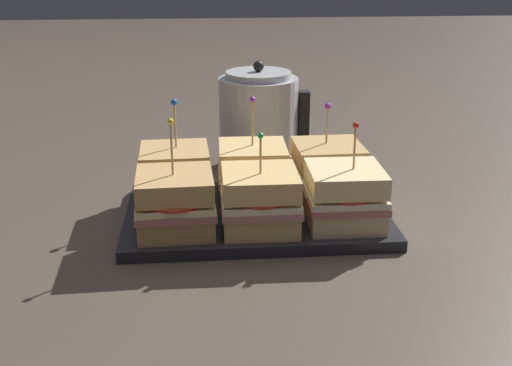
{
  "coord_description": "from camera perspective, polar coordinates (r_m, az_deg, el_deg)",
  "views": [
    {
      "loc": [
        -0.08,
        -0.93,
        0.41
      ],
      "look_at": [
        0.0,
        0.0,
        0.06
      ],
      "focal_mm": 45.0,
      "sensor_mm": 36.0,
      "label": 1
    }
  ],
  "objects": [
    {
      "name": "serving_platter",
      "position": [
        1.02,
        0.0,
        -2.9
      ],
      "size": [
        0.41,
        0.27,
        0.02
      ],
      "color": "#232328",
      "rests_on": "ground_plane"
    },
    {
      "name": "ground_plane",
      "position": [
        1.02,
        0.0,
        -3.36
      ],
      "size": [
        6.0,
        6.0,
        0.0
      ],
      "primitive_type": "plane",
      "color": "#4C4238"
    },
    {
      "name": "sandwich_back_center",
      "position": [
        1.06,
        -0.33,
        1.05
      ],
      "size": [
        0.12,
        0.12,
        0.17
      ],
      "color": "tan",
      "rests_on": "serving_platter"
    },
    {
      "name": "sandwich_back_right",
      "position": [
        1.07,
        6.37,
        1.19
      ],
      "size": [
        0.12,
        0.12,
        0.16
      ],
      "color": "tan",
      "rests_on": "serving_platter"
    },
    {
      "name": "sandwich_front_left",
      "position": [
        0.94,
        -7.18,
        -1.75
      ],
      "size": [
        0.12,
        0.12,
        0.17
      ],
      "color": "tan",
      "rests_on": "serving_platter"
    },
    {
      "name": "kettle_steel",
      "position": [
        1.23,
        0.26,
        5.45
      ],
      "size": [
        0.17,
        0.15,
        0.21
      ],
      "color": "#B7BABF",
      "rests_on": "ground_plane"
    },
    {
      "name": "sandwich_back_left",
      "position": [
        1.05,
        -7.19,
        0.77
      ],
      "size": [
        0.12,
        0.12,
        0.17
      ],
      "color": "tan",
      "rests_on": "serving_platter"
    },
    {
      "name": "sandwich_front_right",
      "position": [
        0.96,
        7.87,
        -1.18
      ],
      "size": [
        0.12,
        0.12,
        0.16
      ],
      "color": "beige",
      "rests_on": "serving_platter"
    },
    {
      "name": "sandwich_front_center",
      "position": [
        0.94,
        0.14,
        -1.54
      ],
      "size": [
        0.12,
        0.12,
        0.15
      ],
      "color": "tan",
      "rests_on": "serving_platter"
    }
  ]
}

